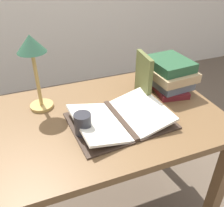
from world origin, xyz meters
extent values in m
cube|color=brown|center=(0.00, 0.00, 0.74)|extent=(1.16, 0.76, 0.03)
cube|color=brown|center=(0.53, -0.33, 0.36)|extent=(0.06, 0.06, 0.72)
cube|color=brown|center=(-0.53, 0.33, 0.36)|extent=(0.06, 0.06, 0.72)
cube|color=brown|center=(0.53, 0.33, 0.36)|extent=(0.06, 0.06, 0.72)
cube|color=#38281E|center=(0.06, -0.07, 0.77)|extent=(0.05, 0.33, 0.02)
cube|color=#38281E|center=(-0.06, -0.08, 0.76)|extent=(0.24, 0.35, 0.01)
cube|color=#38281E|center=(0.18, -0.07, 0.76)|extent=(0.24, 0.35, 0.01)
cube|color=silver|center=(-0.05, -0.08, 0.78)|extent=(0.23, 0.34, 0.06)
cube|color=silver|center=(0.17, -0.07, 0.78)|extent=(0.23, 0.34, 0.06)
cube|color=maroon|center=(0.43, 0.12, 0.77)|extent=(0.20, 0.30, 0.03)
cube|color=slate|center=(0.43, 0.12, 0.81)|extent=(0.21, 0.27, 0.05)
cube|color=tan|center=(0.43, 0.12, 0.86)|extent=(0.24, 0.30, 0.05)
cube|color=#234C2D|center=(0.43, 0.12, 0.91)|extent=(0.21, 0.25, 0.05)
cube|color=brown|center=(0.26, 0.09, 0.88)|extent=(0.03, 0.17, 0.24)
cylinder|color=tan|center=(-0.27, 0.18, 0.76)|extent=(0.12, 0.12, 0.02)
cylinder|color=tan|center=(-0.27, 0.18, 0.91)|extent=(0.02, 0.02, 0.28)
cone|color=#285138|center=(-0.27, 0.18, 1.09)|extent=(0.13, 0.13, 0.08)
cylinder|color=#28282D|center=(-0.13, -0.10, 0.81)|extent=(0.08, 0.08, 0.10)
torus|color=#28282D|center=(-0.14, -0.06, 0.81)|extent=(0.03, 0.06, 0.06)
camera|label=1|loc=(-0.32, -0.94, 1.47)|focal=40.00mm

